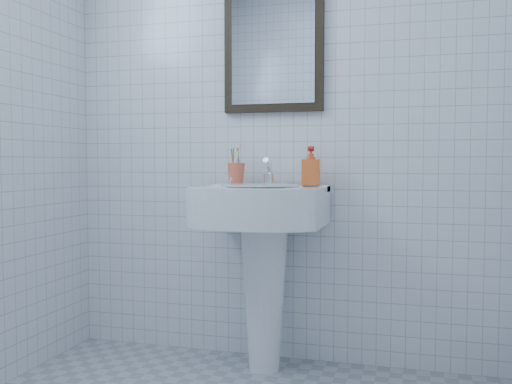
% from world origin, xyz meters
% --- Properties ---
extents(wall_back, '(2.20, 0.02, 2.50)m').
position_xyz_m(wall_back, '(0.00, 1.20, 1.25)').
color(wall_back, white).
rests_on(wall_back, ground).
extents(washbasin, '(0.58, 0.42, 0.89)m').
position_xyz_m(washbasin, '(-0.03, 0.99, 0.60)').
color(washbasin, white).
rests_on(washbasin, ground).
extents(faucet, '(0.05, 0.12, 0.13)m').
position_xyz_m(faucet, '(-0.03, 1.09, 0.93)').
color(faucet, silver).
rests_on(faucet, washbasin).
extents(toothbrush_cup, '(0.11, 0.11, 0.11)m').
position_xyz_m(toothbrush_cup, '(-0.20, 1.10, 0.93)').
color(toothbrush_cup, '#E45F3E').
rests_on(toothbrush_cup, washbasin).
extents(soap_dispenser, '(0.09, 0.09, 0.18)m').
position_xyz_m(soap_dispenser, '(0.18, 1.09, 0.97)').
color(soap_dispenser, red).
rests_on(soap_dispenser, washbasin).
extents(wall_mirror, '(0.50, 0.04, 0.62)m').
position_xyz_m(wall_mirror, '(-0.03, 1.18, 1.55)').
color(wall_mirror, black).
rests_on(wall_mirror, wall_back).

